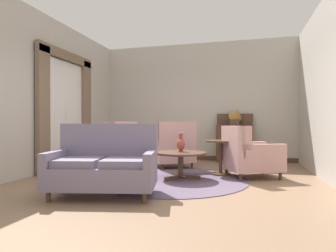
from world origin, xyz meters
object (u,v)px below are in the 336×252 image
armchair_foreground_right (174,149)px  settee (104,166)px  armchair_back_corner (248,155)px  side_table (221,154)px  sideboard (235,141)px  coffee_table (181,156)px  armchair_near_sideboard (112,153)px  gramophone (236,115)px  porcelain_vase (181,144)px

armchair_foreground_right → settee: bearing=52.3°
armchair_back_corner → side_table: bearing=53.3°
sideboard → coffee_table: bearing=-108.8°
armchair_back_corner → armchair_near_sideboard: size_ratio=1.12×
armchair_near_sideboard → gramophone: size_ratio=1.92×
coffee_table → sideboard: sideboard is taller
settee → armchair_near_sideboard: size_ratio=1.50×
armchair_near_sideboard → sideboard: bearing=149.5°
settee → side_table: bearing=42.6°
coffee_table → armchair_back_corner: size_ratio=0.80×
porcelain_vase → armchair_back_corner: armchair_back_corner is taller
settee → armchair_back_corner: settee is taller
coffee_table → sideboard: (0.88, 2.58, 0.15)m
settee → armchair_foreground_right: bearing=70.8°
porcelain_vase → armchair_back_corner: size_ratio=0.29×
gramophone → settee: bearing=-113.6°
armchair_near_sideboard → armchair_back_corner: bearing=111.2°
coffee_table → settee: size_ratio=0.60×
coffee_table → side_table: 0.89m
side_table → sideboard: bearing=84.0°
settee → gramophone: size_ratio=2.88×
armchair_foreground_right → side_table: size_ratio=1.75×
porcelain_vase → settee: bearing=-117.7°
coffee_table → armchair_foreground_right: 1.33m
armchair_near_sideboard → sideboard: sideboard is taller
settee → armchair_back_corner: bearing=32.4°
porcelain_vase → side_table: 0.90m
settee → sideboard: sideboard is taller
armchair_near_sideboard → gramophone: bearing=147.8°
side_table → gramophone: size_ratio=1.25×
side_table → sideboard: 2.00m
armchair_back_corner → sideboard: sideboard is taller
armchair_foreground_right → side_table: armchair_foreground_right is taller
porcelain_vase → armchair_foreground_right: armchair_foreground_right is taller
armchair_back_corner → porcelain_vase: bearing=85.4°
armchair_foreground_right → side_table: 1.29m
armchair_back_corner → gramophone: size_ratio=2.15×
armchair_back_corner → settee: bearing=109.6°
coffee_table → side_table: (0.67, 0.59, 0.01)m
sideboard → settee: bearing=-112.5°
settee → armchair_near_sideboard: 1.51m
coffee_table → settee: 1.64m
coffee_table → armchair_near_sideboard: size_ratio=0.90×
sideboard → armchair_back_corner: bearing=-81.6°
porcelain_vase → gramophone: gramophone is taller
coffee_table → sideboard: bearing=71.2°
porcelain_vase → settee: settee is taller
settee → armchair_foreground_right: 2.72m
armchair_back_corner → armchair_near_sideboard: (-2.52, -0.51, 0.03)m
armchair_foreground_right → armchair_back_corner: armchair_foreground_right is taller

